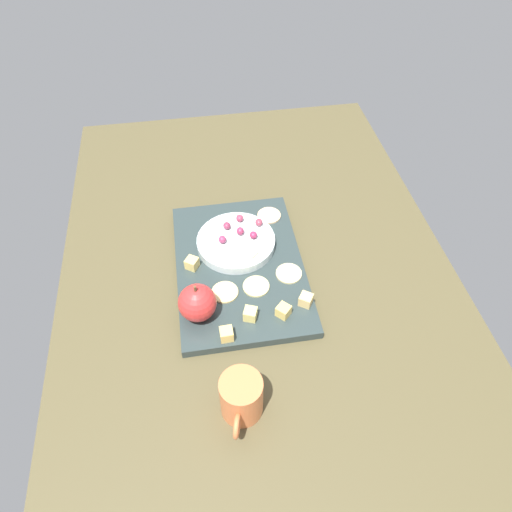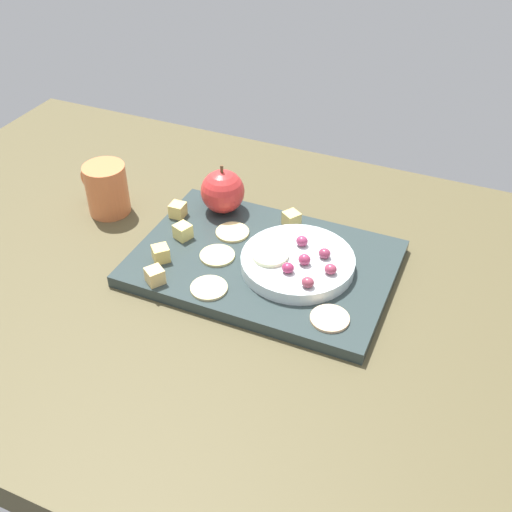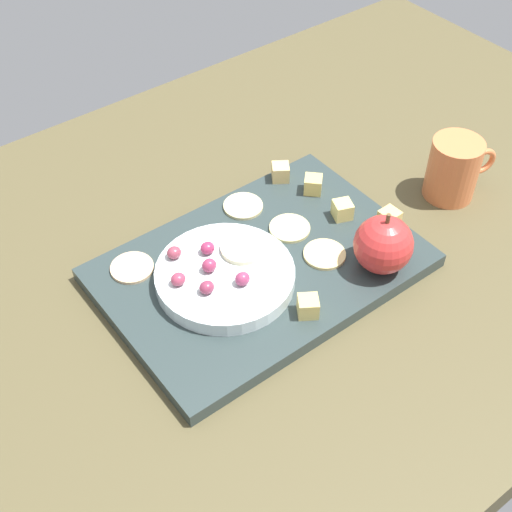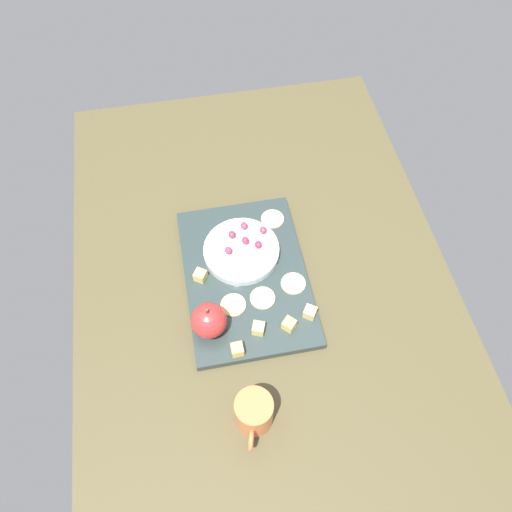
{
  "view_description": "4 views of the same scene",
  "coord_description": "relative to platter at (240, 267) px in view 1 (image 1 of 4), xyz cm",
  "views": [
    {
      "loc": [
        57.38,
        -10.2,
        78.55
      ],
      "look_at": [
        -1.66,
        -0.69,
        11.49
      ],
      "focal_mm": 32.68,
      "sensor_mm": 36.0,
      "label": 1
    },
    {
      "loc": [
        -31.54,
        61.88,
        63.14
      ],
      "look_at": [
        -4.11,
        -1.17,
        8.93
      ],
      "focal_mm": 43.29,
      "sensor_mm": 36.0,
      "label": 2
    },
    {
      "loc": [
        -40.37,
        -50.11,
        67.39
      ],
      "look_at": [
        -5.96,
        -4.92,
        9.86
      ],
      "focal_mm": 49.13,
      "sensor_mm": 36.0,
      "label": 3
    },
    {
      "loc": [
        49.2,
        -11.47,
        99.45
      ],
      "look_at": [
        -6.44,
        -1.04,
        9.7
      ],
      "focal_mm": 35.51,
      "sensor_mm": 36.0,
      "label": 4
    }
  ],
  "objects": [
    {
      "name": "cup",
      "position": [
        29.65,
        -3.72,
        3.35
      ],
      "size": [
        9.91,
        6.85,
        8.54
      ],
      "color": "#DA7241",
      "rests_on": "table"
    },
    {
      "name": "grape_1",
      "position": [
        -6.64,
        1.12,
        3.6
      ],
      "size": [
        1.75,
        1.57,
        1.64
      ],
      "primitive_type": "ellipsoid",
      "color": "#952F50",
      "rests_on": "serving_dish"
    },
    {
      "name": "platter",
      "position": [
        0.0,
        0.0,
        0.0
      ],
      "size": [
        37.49,
        25.6,
        1.84
      ],
      "primitive_type": "cube",
      "color": "#2C3838",
      "rests_on": "table"
    },
    {
      "name": "apple_stem",
      "position": [
        11.02,
        -9.11,
        8.57
      ],
      "size": [
        0.5,
        0.5,
        1.2
      ],
      "primitive_type": "cylinder",
      "color": "brown",
      "rests_on": "apple_whole"
    },
    {
      "name": "apple_slice_0",
      "position": [
        -1.62,
        1.48,
        3.08
      ],
      "size": [
        5.25,
        5.25,
        0.6
      ],
      "primitive_type": "cylinder",
      "color": "beige",
      "rests_on": "serving_dish"
    },
    {
      "name": "cheese_cube_1",
      "position": [
        13.33,
        0.2,
        2.06
      ],
      "size": [
        2.96,
        2.96,
        2.28
      ],
      "primitive_type": "cube",
      "rotation": [
        0.0,
        0.0,
        1.2
      ],
      "color": "#E9D474",
      "rests_on": "platter"
    },
    {
      "name": "apple_whole",
      "position": [
        11.02,
        -9.11,
        4.45
      ],
      "size": [
        7.05,
        7.05,
        7.05
      ],
      "primitive_type": "sphere",
      "color": "red",
      "rests_on": "platter"
    },
    {
      "name": "cheese_cube_2",
      "position": [
        11.81,
        10.99,
        2.06
      ],
      "size": [
        3.17,
        3.17,
        2.28
      ],
      "primitive_type": "cube",
      "rotation": [
        0.0,
        0.0,
        0.98
      ],
      "color": "#E6C277",
      "rests_on": "platter"
    },
    {
      "name": "cheese_cube_0",
      "position": [
        13.62,
        6.31,
        2.06
      ],
      "size": [
        3.23,
        3.23,
        2.28
      ],
      "primitive_type": "cube",
      "rotation": [
        0.0,
        0.0,
        0.79
      ],
      "color": "#EDCA67",
      "rests_on": "platter"
    },
    {
      "name": "cracker_0",
      "position": [
        -12.94,
        8.44,
        1.12
      ],
      "size": [
        5.19,
        5.19,
        0.4
      ],
      "primitive_type": "cylinder",
      "color": "#E0B689",
      "rests_on": "platter"
    },
    {
      "name": "cheese_cube_4",
      "position": [
        -0.68,
        -9.52,
        2.06
      ],
      "size": [
        3.16,
        3.16,
        2.28
      ],
      "primitive_type": "cube",
      "rotation": [
        0.0,
        0.0,
        0.99
      ],
      "color": "#E6CB6E",
      "rests_on": "platter"
    },
    {
      "name": "grape_0",
      "position": [
        -10.61,
        1.55,
        3.51
      ],
      "size": [
        1.75,
        1.57,
        1.46
      ],
      "primitive_type": "ellipsoid",
      "color": "#97354E",
      "rests_on": "serving_dish"
    },
    {
      "name": "cracker_3",
      "position": [
        6.87,
        -3.79,
        1.12
      ],
      "size": [
        5.19,
        5.19,
        0.4
      ],
      "primitive_type": "cylinder",
      "color": "#D7BD7A",
      "rests_on": "platter"
    },
    {
      "name": "grape_2",
      "position": [
        -5.14,
        3.22,
        3.52
      ],
      "size": [
        1.75,
        1.57,
        1.47
      ],
      "primitive_type": "ellipsoid",
      "color": "#972A4F",
      "rests_on": "serving_dish"
    },
    {
      "name": "table",
      "position": [
        4.27,
        3.67,
        -3.37
      ],
      "size": [
        126.97,
        80.35,
        4.91
      ],
      "primitive_type": "cube",
      "color": "#4E452B",
      "rests_on": "ground"
    },
    {
      "name": "grape_5",
      "position": [
        -4.82,
        -2.85,
        3.56
      ],
      "size": [
        1.75,
        1.57,
        1.57
      ],
      "primitive_type": "ellipsoid",
      "color": "#933458",
      "rests_on": "serving_dish"
    },
    {
      "name": "grape_4",
      "position": [
        -8.75,
        -1.44,
        3.51
      ],
      "size": [
        1.75,
        1.57,
        1.47
      ],
      "primitive_type": "ellipsoid",
      "color": "#822E48",
      "rests_on": "serving_dish"
    },
    {
      "name": "cracker_1",
      "position": [
        6.43,
        2.38,
        1.12
      ],
      "size": [
        5.19,
        5.19,
        0.4
      ],
      "primitive_type": "cylinder",
      "color": "#D6C682",
      "rests_on": "platter"
    },
    {
      "name": "cracker_2",
      "position": [
        4.6,
        9.34,
        1.12
      ],
      "size": [
        5.19,
        5.19,
        0.4
      ],
      "primitive_type": "cylinder",
      "color": "#D3C289",
      "rests_on": "platter"
    },
    {
      "name": "serving_dish",
      "position": [
        -5.28,
        0.0,
        1.85
      ],
      "size": [
        16.38,
        16.38,
        1.86
      ],
      "primitive_type": "cylinder",
      "color": "silver",
      "rests_on": "platter"
    },
    {
      "name": "cheese_cube_3",
      "position": [
        16.9,
        -4.61,
        2.06
      ],
      "size": [
        2.35,
        2.35,
        2.28
      ],
      "primitive_type": "cube",
      "rotation": [
        0.0,
        0.0,
        0.03
      ],
      "color": "#F2CD6D",
      "rests_on": "platter"
    },
    {
      "name": "grape_3",
      "position": [
        -8.68,
        5.42,
        3.5
      ],
      "size": [
        1.75,
        1.57,
        1.44
      ],
      "primitive_type": "ellipsoid",
      "color": "#8C3749",
      "rests_on": "serving_dish"
    }
  ]
}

